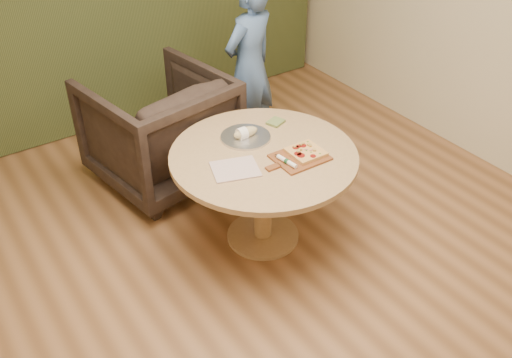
{
  "coord_description": "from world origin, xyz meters",
  "views": [
    {
      "loc": [
        -1.65,
        -2.09,
        2.85
      ],
      "look_at": [
        -0.06,
        0.25,
        0.85
      ],
      "focal_mm": 40.0,
      "sensor_mm": 36.0,
      "label": 1
    }
  ],
  "objects_px": {
    "flatbread_pizza": "(305,152)",
    "person_standing": "(249,66)",
    "armchair": "(159,124)",
    "pizza_paddle": "(299,158)",
    "bread_roll": "(245,133)",
    "serving_tray": "(246,137)",
    "cutlery_roll": "(287,161)",
    "pedestal_table": "(263,170)"
  },
  "relations": [
    {
      "from": "flatbread_pizza",
      "to": "cutlery_roll",
      "type": "height_order",
      "value": "flatbread_pizza"
    },
    {
      "from": "flatbread_pizza",
      "to": "armchair",
      "type": "relative_size",
      "value": 0.21
    },
    {
      "from": "serving_tray",
      "to": "armchair",
      "type": "height_order",
      "value": "armchair"
    },
    {
      "from": "cutlery_roll",
      "to": "person_standing",
      "type": "relative_size",
      "value": 0.13
    },
    {
      "from": "pedestal_table",
      "to": "bread_roll",
      "type": "distance_m",
      "value": 0.3
    },
    {
      "from": "armchair",
      "to": "flatbread_pizza",
      "type": "bearing_deg",
      "value": 100.61
    },
    {
      "from": "pizza_paddle",
      "to": "serving_tray",
      "type": "xyz_separation_m",
      "value": [
        -0.15,
        0.43,
        -0.0
      ]
    },
    {
      "from": "flatbread_pizza",
      "to": "armchair",
      "type": "distance_m",
      "value": 1.42
    },
    {
      "from": "pizza_paddle",
      "to": "person_standing",
      "type": "distance_m",
      "value": 1.47
    },
    {
      "from": "pedestal_table",
      "to": "cutlery_roll",
      "type": "distance_m",
      "value": 0.27
    },
    {
      "from": "flatbread_pizza",
      "to": "person_standing",
      "type": "bearing_deg",
      "value": 71.54
    },
    {
      "from": "pizza_paddle",
      "to": "armchair",
      "type": "xyz_separation_m",
      "value": [
        -0.41,
        1.32,
        -0.24
      ]
    },
    {
      "from": "cutlery_roll",
      "to": "serving_tray",
      "type": "xyz_separation_m",
      "value": [
        -0.03,
        0.44,
        -0.02
      ]
    },
    {
      "from": "serving_tray",
      "to": "person_standing",
      "type": "distance_m",
      "value": 1.16
    },
    {
      "from": "flatbread_pizza",
      "to": "person_standing",
      "type": "xyz_separation_m",
      "value": [
        0.46,
        1.36,
        0.0
      ]
    },
    {
      "from": "pedestal_table",
      "to": "armchair",
      "type": "distance_m",
      "value": 1.16
    },
    {
      "from": "cutlery_roll",
      "to": "pedestal_table",
      "type": "bearing_deg",
      "value": 94.5
    },
    {
      "from": "pizza_paddle",
      "to": "armchair",
      "type": "distance_m",
      "value": 1.4
    },
    {
      "from": "flatbread_pizza",
      "to": "bread_roll",
      "type": "relative_size",
      "value": 1.16
    },
    {
      "from": "flatbread_pizza",
      "to": "armchair",
      "type": "bearing_deg",
      "value": 109.83
    },
    {
      "from": "pedestal_table",
      "to": "bread_roll",
      "type": "relative_size",
      "value": 6.7
    },
    {
      "from": "flatbread_pizza",
      "to": "serving_tray",
      "type": "relative_size",
      "value": 0.63
    },
    {
      "from": "serving_tray",
      "to": "cutlery_roll",
      "type": "bearing_deg",
      "value": -85.89
    },
    {
      "from": "pedestal_table",
      "to": "pizza_paddle",
      "type": "distance_m",
      "value": 0.29
    },
    {
      "from": "person_standing",
      "to": "pizza_paddle",
      "type": "bearing_deg",
      "value": 53.73
    },
    {
      "from": "person_standing",
      "to": "flatbread_pizza",
      "type": "bearing_deg",
      "value": 55.99
    },
    {
      "from": "bread_roll",
      "to": "person_standing",
      "type": "bearing_deg",
      "value": 54.54
    },
    {
      "from": "serving_tray",
      "to": "bread_roll",
      "type": "distance_m",
      "value": 0.04
    },
    {
      "from": "flatbread_pizza",
      "to": "person_standing",
      "type": "distance_m",
      "value": 1.44
    },
    {
      "from": "flatbread_pizza",
      "to": "serving_tray",
      "type": "distance_m",
      "value": 0.47
    },
    {
      "from": "person_standing",
      "to": "armchair",
      "type": "bearing_deg",
      "value": -12.28
    },
    {
      "from": "cutlery_roll",
      "to": "bread_roll",
      "type": "relative_size",
      "value": 1.03
    },
    {
      "from": "armchair",
      "to": "bread_roll",
      "type": "bearing_deg",
      "value": 96.69
    },
    {
      "from": "pedestal_table",
      "to": "bread_roll",
      "type": "bearing_deg",
      "value": 89.28
    },
    {
      "from": "serving_tray",
      "to": "armchair",
      "type": "xyz_separation_m",
      "value": [
        -0.26,
        0.89,
        -0.24
      ]
    },
    {
      "from": "pedestal_table",
      "to": "cutlery_roll",
      "type": "bearing_deg",
      "value": -77.87
    },
    {
      "from": "flatbread_pizza",
      "to": "serving_tray",
      "type": "bearing_deg",
      "value": 116.59
    },
    {
      "from": "pizza_paddle",
      "to": "armchair",
      "type": "height_order",
      "value": "armchair"
    },
    {
      "from": "pedestal_table",
      "to": "armchair",
      "type": "bearing_deg",
      "value": 102.51
    },
    {
      "from": "bread_roll",
      "to": "armchair",
      "type": "height_order",
      "value": "armchair"
    },
    {
      "from": "serving_tray",
      "to": "armchair",
      "type": "relative_size",
      "value": 0.34
    },
    {
      "from": "pedestal_table",
      "to": "bread_roll",
      "type": "xyz_separation_m",
      "value": [
        0.0,
        0.24,
        0.18
      ]
    }
  ]
}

